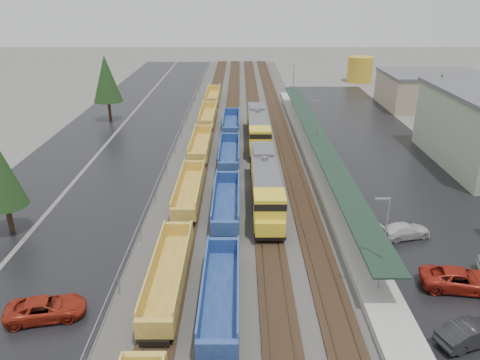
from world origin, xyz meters
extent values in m
cube|color=#302D2B|center=(0.00, 60.00, 0.04)|extent=(20.00, 160.00, 0.08)
cube|color=black|center=(-6.00, 60.00, 0.15)|extent=(2.60, 160.00, 0.15)
cube|color=#473326|center=(-6.72, 60.00, 0.27)|extent=(0.08, 160.00, 0.07)
cube|color=#473326|center=(-5.28, 60.00, 0.27)|extent=(0.08, 160.00, 0.07)
cube|color=black|center=(-2.00, 60.00, 0.15)|extent=(2.60, 160.00, 0.15)
cube|color=#473326|center=(-2.72, 60.00, 0.27)|extent=(0.08, 160.00, 0.07)
cube|color=#473326|center=(-1.28, 60.00, 0.27)|extent=(0.08, 160.00, 0.07)
cube|color=black|center=(2.00, 60.00, 0.15)|extent=(2.60, 160.00, 0.15)
cube|color=#473326|center=(1.28, 60.00, 0.27)|extent=(0.08, 160.00, 0.07)
cube|color=#473326|center=(2.72, 60.00, 0.27)|extent=(0.08, 160.00, 0.07)
cube|color=black|center=(6.00, 60.00, 0.15)|extent=(2.60, 160.00, 0.15)
cube|color=#473326|center=(5.28, 60.00, 0.27)|extent=(0.08, 160.00, 0.07)
cube|color=#473326|center=(6.72, 60.00, 0.27)|extent=(0.08, 160.00, 0.07)
cube|color=black|center=(-15.00, 60.00, 0.01)|extent=(10.00, 160.00, 0.02)
cube|color=black|center=(-25.00, 60.00, 0.01)|extent=(9.00, 160.00, 0.02)
cube|color=black|center=(19.00, 50.00, 0.01)|extent=(16.00, 100.00, 0.02)
cube|color=#9E9B93|center=(9.50, 50.00, 0.35)|extent=(3.00, 80.00, 0.70)
cylinder|color=gray|center=(9.50, 25.00, 1.90)|extent=(0.16, 0.16, 2.40)
cylinder|color=gray|center=(9.50, 40.00, 1.90)|extent=(0.16, 0.16, 2.40)
cylinder|color=gray|center=(9.50, 55.00, 1.90)|extent=(0.16, 0.16, 2.40)
cylinder|color=gray|center=(9.50, 70.00, 1.90)|extent=(0.16, 0.16, 2.40)
cylinder|color=gray|center=(9.50, 85.00, 1.90)|extent=(0.16, 0.16, 2.40)
cube|color=black|center=(9.50, 50.00, 3.20)|extent=(2.60, 65.00, 0.15)
cylinder|color=gray|center=(9.50, 20.00, 4.00)|extent=(0.12, 0.12, 8.00)
cube|color=gray|center=(9.00, 20.00, 7.90)|extent=(1.00, 0.15, 0.12)
cylinder|color=gray|center=(9.50, 50.00, 4.00)|extent=(0.12, 0.12, 8.00)
cube|color=gray|center=(9.00, 50.00, 7.90)|extent=(1.00, 0.15, 0.12)
cylinder|color=gray|center=(9.50, 80.00, 4.00)|extent=(0.12, 0.12, 8.00)
cube|color=gray|center=(9.00, 80.00, 7.90)|extent=(1.00, 0.15, 0.12)
cylinder|color=gray|center=(-9.50, 20.00, 1.00)|extent=(0.08, 0.08, 2.00)
cylinder|color=gray|center=(-9.50, 28.00, 1.00)|extent=(0.08, 0.08, 2.00)
cylinder|color=gray|center=(-9.50, 36.00, 1.00)|extent=(0.08, 0.08, 2.00)
cylinder|color=gray|center=(-9.50, 44.00, 1.00)|extent=(0.08, 0.08, 2.00)
cylinder|color=gray|center=(-9.50, 52.00, 1.00)|extent=(0.08, 0.08, 2.00)
cylinder|color=gray|center=(-9.50, 60.00, 1.00)|extent=(0.08, 0.08, 2.00)
cylinder|color=gray|center=(-9.50, 68.00, 1.00)|extent=(0.08, 0.08, 2.00)
cylinder|color=gray|center=(-9.50, 76.00, 1.00)|extent=(0.08, 0.08, 2.00)
cylinder|color=gray|center=(-9.50, 84.00, 1.00)|extent=(0.08, 0.08, 2.00)
cylinder|color=gray|center=(-9.50, 92.00, 1.00)|extent=(0.08, 0.08, 2.00)
cylinder|color=gray|center=(-9.50, 100.00, 1.00)|extent=(0.08, 0.08, 2.00)
cylinder|color=gray|center=(-9.50, 108.00, 1.00)|extent=(0.08, 0.08, 2.00)
cylinder|color=gray|center=(-9.50, 116.00, 1.00)|extent=(0.08, 0.08, 2.00)
cylinder|color=gray|center=(-9.50, 124.00, 1.00)|extent=(0.08, 0.08, 2.00)
cylinder|color=gray|center=(-9.50, 132.00, 1.00)|extent=(0.08, 0.08, 2.00)
cube|color=gray|center=(-9.50, 60.00, 2.00)|extent=(0.05, 160.00, 0.05)
cube|color=gray|center=(36.00, 80.00, 3.00)|extent=(18.00, 14.00, 6.00)
cube|color=#59595B|center=(36.00, 80.00, 6.25)|extent=(18.36, 14.28, 0.50)
ellipsoid|color=#445442|center=(-30.00, 200.00, 0.00)|extent=(154.00, 110.00, 19.80)
ellipsoid|color=#445442|center=(40.00, 210.00, 0.00)|extent=(196.00, 140.00, 25.20)
ellipsoid|color=#445442|center=(110.00, 220.00, 0.00)|extent=(168.00, 120.00, 21.60)
cylinder|color=#332316|center=(-22.00, 30.00, 1.35)|extent=(0.50, 0.50, 2.70)
cone|color=black|center=(-22.00, 30.00, 5.85)|extent=(3.96, 3.96, 6.30)
cylinder|color=#332316|center=(-23.00, 70.00, 1.65)|extent=(0.50, 0.50, 3.30)
cone|color=black|center=(-23.00, 70.00, 7.15)|extent=(4.84, 4.84, 7.70)
cylinder|color=#332316|center=(28.00, 58.00, 1.50)|extent=(0.50, 0.50, 3.00)
cone|color=black|center=(28.00, 58.00, 6.50)|extent=(4.40, 4.40, 7.00)
cube|color=black|center=(2.00, 36.50, 0.82)|extent=(2.82, 18.78, 0.38)
cube|color=yellow|center=(2.00, 37.44, 2.41)|extent=(2.63, 15.02, 2.82)
cube|color=yellow|center=(2.00, 29.18, 2.60)|extent=(2.82, 3.00, 3.19)
cube|color=black|center=(2.00, 29.18, 3.54)|extent=(2.86, 3.05, 0.66)
cube|color=yellow|center=(2.00, 27.49, 1.66)|extent=(2.63, 0.94, 1.31)
cube|color=#59595B|center=(2.00, 37.44, 3.92)|extent=(2.68, 15.02, 0.33)
cube|color=maroon|center=(0.67, 37.44, 1.29)|extent=(0.04, 15.02, 0.33)
cube|color=maroon|center=(3.33, 37.44, 1.29)|extent=(0.04, 15.02, 0.33)
cube|color=black|center=(2.00, 36.50, 0.44)|extent=(2.07, 5.63, 0.56)
cube|color=black|center=(2.00, 29.93, 0.53)|extent=(2.25, 3.76, 0.47)
cube|color=black|center=(2.00, 43.07, 0.53)|extent=(2.25, 3.76, 0.47)
cylinder|color=#59595B|center=(2.00, 38.38, 4.20)|extent=(0.66, 0.66, 0.47)
cube|color=#59595B|center=(2.00, 41.20, 4.15)|extent=(2.25, 3.76, 0.47)
cube|color=black|center=(2.00, 57.50, 0.82)|extent=(2.82, 18.78, 0.38)
cube|color=yellow|center=(2.00, 58.44, 2.41)|extent=(2.63, 15.02, 2.82)
cube|color=yellow|center=(2.00, 50.18, 2.60)|extent=(2.82, 3.00, 3.19)
cube|color=black|center=(2.00, 50.18, 3.54)|extent=(2.86, 3.05, 0.66)
cube|color=yellow|center=(2.00, 48.49, 1.66)|extent=(2.63, 0.94, 1.31)
cube|color=#59595B|center=(2.00, 58.44, 3.92)|extent=(2.68, 15.02, 0.33)
cube|color=maroon|center=(0.67, 58.44, 1.29)|extent=(0.04, 15.02, 0.33)
cube|color=maroon|center=(3.33, 58.44, 1.29)|extent=(0.04, 15.02, 0.33)
cube|color=black|center=(2.00, 57.50, 0.44)|extent=(2.07, 5.63, 0.56)
cube|color=black|center=(2.00, 50.93, 0.53)|extent=(2.25, 3.76, 0.47)
cube|color=black|center=(2.00, 64.07, 0.53)|extent=(2.25, 3.76, 0.47)
cylinder|color=#59595B|center=(2.00, 59.38, 4.20)|extent=(0.66, 0.66, 0.47)
cube|color=#59595B|center=(2.00, 62.20, 4.15)|extent=(2.25, 3.76, 0.47)
cube|color=#A9842F|center=(-6.00, 21.15, 0.81)|extent=(2.43, 12.56, 0.23)
cube|color=#A9842F|center=(-7.17, 21.15, 1.66)|extent=(0.14, 12.56, 1.68)
cube|color=#A9842F|center=(-4.83, 21.15, 1.66)|extent=(0.14, 12.56, 1.68)
cube|color=#A9842F|center=(-6.00, 14.68, 1.47)|extent=(2.43, 0.47, 1.31)
cube|color=#A9842F|center=(-6.00, 27.62, 1.47)|extent=(2.43, 0.47, 1.31)
cube|color=black|center=(-6.00, 15.34, 0.53)|extent=(1.87, 2.06, 0.47)
cube|color=black|center=(-6.00, 26.96, 0.53)|extent=(1.87, 2.06, 0.47)
cube|color=#A9842F|center=(-6.00, 36.98, 0.81)|extent=(2.43, 12.56, 0.23)
cube|color=#A9842F|center=(-7.17, 36.98, 1.66)|extent=(0.14, 12.56, 1.68)
cube|color=#A9842F|center=(-4.83, 36.98, 1.66)|extent=(0.14, 12.56, 1.68)
cube|color=#A9842F|center=(-6.00, 30.52, 1.47)|extent=(2.43, 0.47, 1.31)
cube|color=#A9842F|center=(-6.00, 43.45, 1.47)|extent=(2.43, 0.47, 1.31)
cube|color=black|center=(-6.00, 31.17, 0.53)|extent=(1.87, 2.06, 0.47)
cube|color=black|center=(-6.00, 42.80, 0.53)|extent=(1.87, 2.06, 0.47)
cube|color=#A9842F|center=(-6.00, 52.82, 0.81)|extent=(2.43, 12.56, 0.23)
cube|color=#A9842F|center=(-7.17, 52.82, 1.66)|extent=(0.14, 12.56, 1.68)
cube|color=#A9842F|center=(-4.83, 52.82, 1.66)|extent=(0.14, 12.56, 1.68)
cube|color=#A9842F|center=(-6.00, 46.35, 1.47)|extent=(2.43, 0.47, 1.31)
cube|color=#A9842F|center=(-6.00, 59.28, 1.47)|extent=(2.43, 0.47, 1.31)
cube|color=black|center=(-6.00, 47.00, 0.53)|extent=(1.87, 2.06, 0.47)
cube|color=black|center=(-6.00, 58.63, 0.53)|extent=(1.87, 2.06, 0.47)
cube|color=#A9842F|center=(-6.00, 68.65, 0.81)|extent=(2.43, 12.56, 0.23)
cube|color=#A9842F|center=(-7.17, 68.65, 1.66)|extent=(0.14, 12.56, 1.68)
cube|color=#A9842F|center=(-4.83, 68.65, 1.66)|extent=(0.14, 12.56, 1.68)
cube|color=#A9842F|center=(-6.00, 62.18, 1.47)|extent=(2.43, 0.47, 1.31)
cube|color=#A9842F|center=(-6.00, 75.12, 1.47)|extent=(2.43, 0.47, 1.31)
cube|color=black|center=(-6.00, 62.84, 0.53)|extent=(1.87, 2.06, 0.47)
cube|color=black|center=(-6.00, 74.46, 0.53)|extent=(1.87, 2.06, 0.47)
cube|color=#A9842F|center=(-6.00, 84.49, 0.81)|extent=(2.43, 12.56, 0.23)
cube|color=#A9842F|center=(-7.17, 84.49, 1.66)|extent=(0.14, 12.56, 1.68)
cube|color=#A9842F|center=(-4.83, 84.49, 1.66)|extent=(0.14, 12.56, 1.68)
cube|color=#A9842F|center=(-6.00, 78.02, 1.47)|extent=(2.43, 0.47, 1.31)
cube|color=#A9842F|center=(-6.00, 90.95, 1.47)|extent=(2.43, 0.47, 1.31)
cube|color=black|center=(-6.00, 78.67, 0.53)|extent=(1.87, 2.06, 0.47)
cube|color=black|center=(-6.00, 90.30, 0.53)|extent=(1.87, 2.06, 0.47)
cube|color=navy|center=(-2.00, 18.70, 0.84)|extent=(2.53, 11.63, 0.24)
cube|color=navy|center=(-3.22, 18.70, 1.71)|extent=(0.15, 11.63, 1.75)
cube|color=navy|center=(-0.78, 18.70, 1.71)|extent=(0.15, 11.63, 1.75)
cube|color=navy|center=(-2.00, 12.69, 1.52)|extent=(2.53, 0.49, 1.36)
cube|color=navy|center=(-2.00, 24.71, 1.52)|extent=(2.53, 0.49, 1.36)
cube|color=black|center=(-2.00, 13.38, 0.54)|extent=(1.95, 2.14, 0.49)
cube|color=black|center=(-2.00, 24.03, 0.54)|extent=(1.95, 2.14, 0.49)
cube|color=navy|center=(-2.00, 33.74, 0.84)|extent=(2.53, 11.63, 0.24)
cube|color=navy|center=(-3.22, 33.74, 1.71)|extent=(0.15, 11.63, 1.75)
cube|color=navy|center=(-0.78, 33.74, 1.71)|extent=(0.15, 11.63, 1.75)
cube|color=navy|center=(-2.00, 27.73, 1.52)|extent=(2.53, 0.49, 1.36)
cube|color=navy|center=(-2.00, 39.75, 1.52)|extent=(2.53, 0.49, 1.36)
cube|color=black|center=(-2.00, 28.41, 0.54)|extent=(1.95, 2.14, 0.49)
cube|color=black|center=(-2.00, 39.07, 0.54)|extent=(1.95, 2.14, 0.49)
cube|color=navy|center=(-2.00, 48.77, 0.84)|extent=(2.53, 11.63, 0.24)
cube|color=navy|center=(-3.22, 48.77, 1.71)|extent=(0.15, 11.63, 1.75)
cube|color=navy|center=(-0.78, 48.77, 1.71)|extent=(0.15, 11.63, 1.75)
cube|color=navy|center=(-2.00, 42.77, 1.52)|extent=(2.53, 0.49, 1.36)
cube|color=navy|center=(-2.00, 54.78, 1.52)|extent=(2.53, 0.49, 1.36)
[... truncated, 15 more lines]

